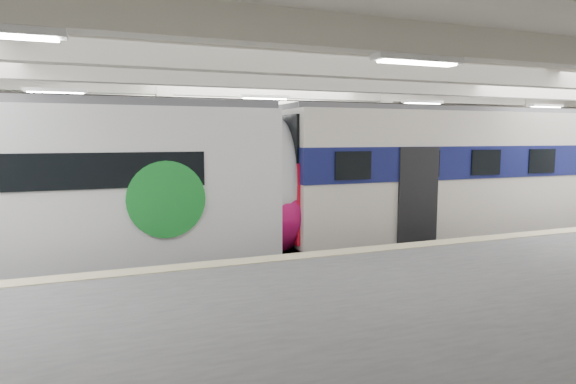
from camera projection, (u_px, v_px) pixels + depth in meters
name	position (u px, v px, depth m)	size (l,w,h in m)	color
station_hall	(312.00, 155.00, 11.97)	(36.00, 24.00, 5.75)	black
modern_emu	(59.00, 197.00, 11.60)	(14.31, 2.95, 4.59)	silver
older_rer	(476.00, 175.00, 16.08)	(14.01, 3.09, 4.60)	silver
far_train	(146.00, 171.00, 17.56)	(14.99, 3.44, 4.72)	silver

